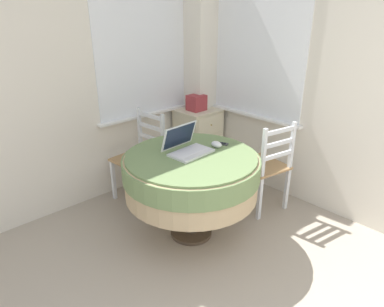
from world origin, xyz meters
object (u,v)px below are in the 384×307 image
(round_dining_table, at_px, (191,173))
(dining_chair_near_right_window, at_px, (265,167))
(laptop, at_px, (187,147))
(cell_phone, at_px, (222,144))
(corner_cabinet, at_px, (198,140))
(computer_mouse, at_px, (217,144))
(dining_chair_near_back_window, at_px, (141,157))
(storage_box, at_px, (196,103))

(round_dining_table, distance_m, dining_chair_near_right_window, 0.84)
(laptop, height_order, cell_phone, laptop)
(laptop, xyz_separation_m, cell_phone, (0.34, -0.07, -0.04))
(round_dining_table, distance_m, laptop, 0.22)
(cell_phone, distance_m, corner_cabinet, 1.15)
(computer_mouse, xyz_separation_m, dining_chair_near_back_window, (-0.19, 0.85, -0.33))
(dining_chair_near_right_window, height_order, storage_box, storage_box)
(laptop, xyz_separation_m, corner_cabinet, (0.94, 0.84, -0.42))
(laptop, distance_m, cell_phone, 0.35)
(dining_chair_near_right_window, relative_size, corner_cabinet, 1.18)
(computer_mouse, height_order, dining_chair_near_right_window, dining_chair_near_right_window)
(laptop, distance_m, corner_cabinet, 1.33)
(laptop, relative_size, storage_box, 1.97)
(round_dining_table, bearing_deg, dining_chair_near_back_window, 84.11)
(round_dining_table, distance_m, dining_chair_near_back_window, 0.85)
(round_dining_table, distance_m, storage_box, 1.31)
(computer_mouse, distance_m, corner_cabinet, 1.22)
(round_dining_table, height_order, storage_box, storage_box)
(computer_mouse, relative_size, dining_chair_near_right_window, 0.11)
(computer_mouse, xyz_separation_m, corner_cabinet, (0.69, 0.93, -0.39))
(computer_mouse, height_order, storage_box, storage_box)
(cell_phone, bearing_deg, dining_chair_near_right_window, -18.54)
(storage_box, bearing_deg, dining_chair_near_right_window, -95.61)
(dining_chair_near_right_window, height_order, corner_cabinet, dining_chair_near_right_window)
(laptop, height_order, dining_chair_near_right_window, laptop)
(dining_chair_near_back_window, bearing_deg, computer_mouse, -77.67)
(computer_mouse, bearing_deg, dining_chair_near_back_window, 102.33)
(dining_chair_near_back_window, xyz_separation_m, corner_cabinet, (0.88, 0.07, -0.06))
(corner_cabinet, bearing_deg, laptop, -138.40)
(dining_chair_near_right_window, bearing_deg, corner_cabinet, 82.05)
(dining_chair_near_right_window, distance_m, storage_box, 1.13)
(round_dining_table, height_order, dining_chair_near_back_window, dining_chair_near_back_window)
(corner_cabinet, relative_size, storage_box, 4.12)
(laptop, xyz_separation_m, storage_box, (0.90, 0.82, 0.05))
(round_dining_table, height_order, dining_chair_near_right_window, dining_chair_near_right_window)
(laptop, relative_size, cell_phone, 2.97)
(cell_phone, bearing_deg, dining_chair_near_back_window, 108.02)
(round_dining_table, relative_size, dining_chair_near_right_window, 1.24)
(dining_chair_near_back_window, distance_m, storage_box, 0.93)
(round_dining_table, bearing_deg, dining_chair_near_right_window, -10.73)
(laptop, relative_size, dining_chair_near_right_window, 0.40)
(dining_chair_near_right_window, xyz_separation_m, storage_box, (0.10, 1.05, 0.40))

